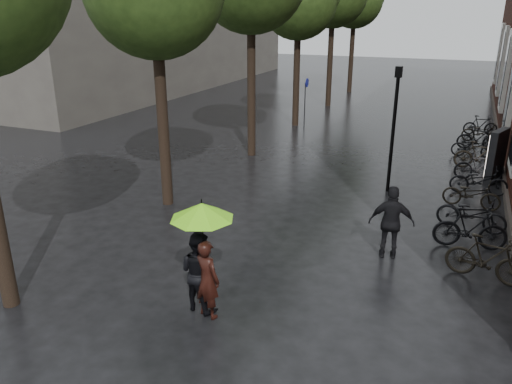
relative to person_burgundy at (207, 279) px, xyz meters
The scene contains 8 objects.
person_burgundy is the anchor object (origin of this frame).
person_black 0.32m from the person_burgundy, 148.46° to the left, with size 0.80×0.63×1.65m, color black.
lime_umbrella 1.35m from the person_burgundy, 137.69° to the left, with size 1.21×1.21×1.77m.
pedestrian_walking 4.78m from the person_burgundy, 53.55° to the left, with size 1.05×0.44×1.79m, color black.
parked_bicycles 11.55m from the person_burgundy, 65.80° to the left, with size 2.16×15.37×1.05m.
ad_lightbox 12.18m from the person_burgundy, 64.40° to the left, with size 0.28×1.20×1.81m.
lamp_post 8.96m from the person_burgundy, 76.37° to the left, with size 0.21×0.21×3.99m.
cycle_sign 17.10m from the person_burgundy, 101.36° to the left, with size 0.13×0.44×2.41m.
Camera 1 is at (3.93, -5.07, 5.60)m, focal length 35.00 mm.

